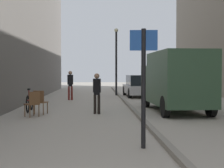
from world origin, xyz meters
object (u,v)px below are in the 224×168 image
(pedestrian_main_foreground, at_px, (70,83))
(pedestrian_far_crossing, at_px, (97,91))
(cafe_chair_by_doorway, at_px, (40,101))
(parked_car, at_px, (139,86))
(cafe_chair_near_window, at_px, (33,102))
(delivery_van, at_px, (175,80))
(lamp_post, at_px, (116,57))
(bicycle_leaning, at_px, (30,103))
(street_sign_post, at_px, (144,77))

(pedestrian_main_foreground, distance_m, pedestrian_far_crossing, 6.89)
(cafe_chair_by_doorway, bearing_deg, pedestrian_far_crossing, 17.38)
(parked_car, xyz_separation_m, cafe_chair_near_window, (-5.21, -10.03, -0.17))
(delivery_van, distance_m, lamp_post, 10.13)
(cafe_chair_near_window, bearing_deg, pedestrian_far_crossing, -22.60)
(bicycle_leaning, distance_m, cafe_chair_by_doorway, 1.11)
(pedestrian_main_foreground, xyz_separation_m, delivery_van, (4.86, -6.03, 0.33))
(cafe_chair_near_window, xyz_separation_m, cafe_chair_by_doorway, (0.13, 0.75, 0.00))
(pedestrian_main_foreground, xyz_separation_m, lamp_post, (2.95, 3.83, 1.72))
(pedestrian_far_crossing, relative_size, street_sign_post, 0.62)
(street_sign_post, relative_size, lamp_post, 0.55)
(street_sign_post, distance_m, cafe_chair_near_window, 6.28)
(delivery_van, xyz_separation_m, bicycle_leaning, (-6.10, 0.22, -0.94))
(street_sign_post, bearing_deg, delivery_van, -103.11)
(pedestrian_far_crossing, relative_size, bicycle_leaning, 0.91)
(lamp_post, bearing_deg, pedestrian_main_foreground, -127.65)
(cafe_chair_near_window, bearing_deg, parked_car, 21.62)
(pedestrian_main_foreground, relative_size, lamp_post, 0.36)
(delivery_van, xyz_separation_m, cafe_chair_by_doorway, (-5.51, -0.71, -0.78))
(cafe_chair_near_window, distance_m, cafe_chair_by_doorway, 0.76)
(pedestrian_far_crossing, height_order, parked_car, pedestrian_far_crossing)
(lamp_post, xyz_separation_m, cafe_chair_by_doorway, (-3.60, -10.56, -2.18))
(cafe_chair_near_window, height_order, cafe_chair_by_doorway, same)
(delivery_van, bearing_deg, pedestrian_main_foreground, 126.53)
(pedestrian_far_crossing, height_order, lamp_post, lamp_post)
(delivery_van, bearing_deg, cafe_chair_near_window, -167.89)
(delivery_van, bearing_deg, lamp_post, 98.59)
(pedestrian_far_crossing, height_order, delivery_van, delivery_van)
(street_sign_post, distance_m, bicycle_leaning, 7.96)
(lamp_post, bearing_deg, bicycle_leaning, -113.50)
(lamp_post, distance_m, bicycle_leaning, 10.76)
(bicycle_leaning, bearing_deg, parked_car, 52.90)
(lamp_post, height_order, cafe_chair_by_doorway, lamp_post)
(parked_car, distance_m, lamp_post, 2.81)
(pedestrian_main_foreground, distance_m, delivery_van, 7.75)
(street_sign_post, xyz_separation_m, cafe_chair_by_doorway, (-3.25, 5.95, -1.00))
(pedestrian_far_crossing, height_order, bicycle_leaning, pedestrian_far_crossing)
(pedestrian_main_foreground, bearing_deg, bicycle_leaning, -107.71)
(delivery_van, xyz_separation_m, cafe_chair_near_window, (-5.64, -1.46, -0.78))
(parked_car, xyz_separation_m, lamp_post, (-1.48, 1.28, 2.01))
(delivery_van, bearing_deg, cafe_chair_by_doorway, -175.06)
(delivery_van, height_order, street_sign_post, street_sign_post)
(parked_car, xyz_separation_m, bicycle_leaning, (-5.67, -8.36, -0.33))
(pedestrian_far_crossing, distance_m, street_sign_post, 6.10)
(cafe_chair_by_doorway, bearing_deg, lamp_post, 87.74)
(cafe_chair_by_doorway, bearing_deg, street_sign_post, -44.83)
(pedestrian_main_foreground, relative_size, delivery_van, 0.33)
(delivery_van, height_order, parked_car, delivery_van)
(parked_car, bearing_deg, lamp_post, 137.33)
(parked_car, relative_size, street_sign_post, 1.64)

